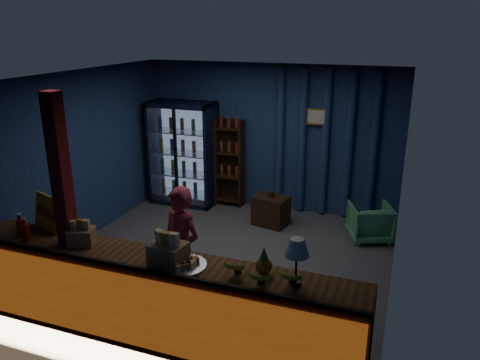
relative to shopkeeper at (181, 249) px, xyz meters
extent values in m
plane|color=#515154|center=(0.02, 1.27, -0.75)|extent=(4.60, 4.60, 0.00)
plane|color=navy|center=(0.02, 3.47, 0.55)|extent=(4.60, 0.00, 4.60)
plane|color=navy|center=(0.02, -0.93, 0.55)|extent=(4.60, 0.00, 4.60)
plane|color=navy|center=(-2.28, 1.27, 0.55)|extent=(0.00, 4.40, 4.40)
plane|color=navy|center=(2.32, 1.27, 0.55)|extent=(0.00, 4.40, 4.40)
plane|color=#472D19|center=(0.02, 1.27, 1.85)|extent=(4.60, 4.60, 0.00)
cube|color=brown|center=(0.02, -0.63, -0.27)|extent=(4.40, 0.55, 0.95)
cube|color=red|center=(0.02, -0.92, -0.27)|extent=(4.35, 0.02, 0.81)
cube|color=#31200F|center=(0.02, -0.90, 0.22)|extent=(4.40, 0.04, 0.04)
cube|color=maroon|center=(-1.03, -0.63, 0.55)|extent=(0.16, 0.16, 2.60)
cube|color=black|center=(-1.53, 3.39, 0.20)|extent=(1.20, 0.06, 1.90)
cube|color=black|center=(-2.10, 3.12, 0.20)|extent=(0.06, 0.60, 1.90)
cube|color=black|center=(-0.96, 3.12, 0.20)|extent=(0.06, 0.60, 1.90)
cube|color=black|center=(-1.53, 3.12, 1.11)|extent=(1.20, 0.60, 0.08)
cube|color=black|center=(-1.53, 3.12, -0.71)|extent=(1.20, 0.60, 0.08)
cube|color=#99B2D8|center=(-1.53, 3.34, 0.20)|extent=(1.08, 0.02, 1.74)
cube|color=white|center=(-1.53, 2.84, 0.20)|extent=(1.12, 0.02, 1.78)
cube|color=black|center=(-1.53, 2.82, 0.20)|extent=(0.05, 0.05, 1.80)
cube|color=silver|center=(-1.53, 3.12, -0.58)|extent=(1.08, 0.48, 0.02)
cylinder|color=#B8391A|center=(-1.98, 3.12, -0.45)|extent=(0.07, 0.07, 0.22)
cylinder|color=#19671C|center=(-1.76, 3.12, -0.45)|extent=(0.07, 0.07, 0.22)
cylinder|color=#959017|center=(-1.53, 3.12, -0.45)|extent=(0.07, 0.07, 0.22)
cylinder|color=navy|center=(-1.31, 3.12, -0.45)|extent=(0.07, 0.07, 0.22)
cylinder|color=maroon|center=(-1.08, 3.12, -0.45)|extent=(0.07, 0.07, 0.22)
cube|color=silver|center=(-1.53, 3.12, -0.18)|extent=(1.08, 0.48, 0.02)
cylinder|color=#19671C|center=(-1.98, 3.12, -0.05)|extent=(0.07, 0.07, 0.22)
cylinder|color=#959017|center=(-1.76, 3.12, -0.05)|extent=(0.07, 0.07, 0.22)
cylinder|color=navy|center=(-1.53, 3.12, -0.05)|extent=(0.07, 0.07, 0.22)
cylinder|color=maroon|center=(-1.31, 3.12, -0.05)|extent=(0.07, 0.07, 0.22)
cylinder|color=#B8391A|center=(-1.08, 3.12, -0.05)|extent=(0.07, 0.07, 0.22)
cube|color=silver|center=(-1.53, 3.12, 0.22)|extent=(1.08, 0.48, 0.02)
cylinder|color=#959017|center=(-1.98, 3.12, 0.35)|extent=(0.07, 0.07, 0.22)
cylinder|color=navy|center=(-1.76, 3.12, 0.35)|extent=(0.07, 0.07, 0.22)
cylinder|color=maroon|center=(-1.53, 3.12, 0.35)|extent=(0.07, 0.07, 0.22)
cylinder|color=#B8391A|center=(-1.31, 3.12, 0.35)|extent=(0.07, 0.07, 0.22)
cylinder|color=#19671C|center=(-1.08, 3.12, 0.35)|extent=(0.07, 0.07, 0.22)
cube|color=silver|center=(-1.53, 3.12, 0.62)|extent=(1.08, 0.48, 0.02)
cylinder|color=navy|center=(-1.98, 3.12, 0.75)|extent=(0.07, 0.07, 0.22)
cylinder|color=maroon|center=(-1.76, 3.12, 0.75)|extent=(0.07, 0.07, 0.22)
cylinder|color=#B8391A|center=(-1.53, 3.12, 0.75)|extent=(0.07, 0.07, 0.22)
cylinder|color=#19671C|center=(-1.31, 3.12, 0.75)|extent=(0.07, 0.07, 0.22)
cylinder|color=#959017|center=(-1.08, 3.12, 0.75)|extent=(0.07, 0.07, 0.22)
cube|color=#31200F|center=(-0.68, 3.42, 0.05)|extent=(0.50, 0.02, 1.60)
cube|color=#31200F|center=(-0.92, 3.29, 0.05)|extent=(0.03, 0.28, 1.60)
cube|color=#31200F|center=(-0.45, 3.29, 0.05)|extent=(0.03, 0.28, 1.60)
cube|color=#31200F|center=(-0.68, 3.29, -0.65)|extent=(0.46, 0.26, 0.02)
cube|color=#31200F|center=(-0.68, 3.29, -0.20)|extent=(0.46, 0.26, 0.02)
cube|color=#31200F|center=(-0.68, 3.29, 0.25)|extent=(0.46, 0.26, 0.02)
cube|color=#31200F|center=(-0.68, 3.29, 0.70)|extent=(0.46, 0.26, 0.02)
cylinder|color=navy|center=(0.22, 3.41, 0.55)|extent=(0.14, 0.14, 2.50)
cylinder|color=navy|center=(0.62, 3.41, 0.55)|extent=(0.14, 0.14, 2.50)
cylinder|color=navy|center=(1.02, 3.41, 0.55)|extent=(0.14, 0.14, 2.50)
cylinder|color=navy|center=(1.42, 3.41, 0.55)|extent=(0.14, 0.14, 2.50)
cylinder|color=navy|center=(1.82, 3.41, 0.55)|extent=(0.14, 0.14, 2.50)
cube|color=gold|center=(0.87, 3.37, 1.00)|extent=(0.36, 0.03, 0.28)
cube|color=silver|center=(0.87, 3.35, 1.00)|extent=(0.30, 0.01, 0.22)
imported|color=maroon|center=(0.00, 0.00, 0.00)|extent=(0.63, 0.51, 1.50)
imported|color=#58B072|center=(1.92, 2.66, -0.46)|extent=(0.80, 0.81, 0.57)
cube|color=#31200F|center=(0.30, 2.66, -0.50)|extent=(0.62, 0.51, 0.50)
cylinder|color=#31200F|center=(0.30, 2.66, -0.20)|extent=(0.10, 0.10, 0.10)
cube|color=#E1AE0B|center=(-1.50, -0.41, 0.40)|extent=(0.51, 0.27, 0.40)
cube|color=red|center=(-1.50, -0.43, 0.40)|extent=(0.41, 0.17, 0.10)
cylinder|color=red|center=(-1.64, -0.68, 0.30)|extent=(0.09, 0.09, 0.20)
cylinder|color=red|center=(-1.64, -0.68, 0.44)|extent=(0.04, 0.04, 0.08)
cylinder|color=white|center=(-1.64, -0.68, 0.47)|extent=(0.04, 0.04, 0.02)
cylinder|color=red|center=(-1.50, -0.76, 0.30)|extent=(0.09, 0.09, 0.20)
cylinder|color=red|center=(-1.50, -0.76, 0.44)|extent=(0.04, 0.04, 0.08)
cylinder|color=white|center=(-1.50, -0.76, 0.47)|extent=(0.04, 0.04, 0.02)
cube|color=#996F4A|center=(0.22, -0.68, 0.31)|extent=(0.37, 0.31, 0.22)
cube|color=gold|center=(0.14, -0.67, 0.49)|extent=(0.10, 0.07, 0.14)
cube|color=#BB7123|center=(0.22, -0.68, 0.49)|extent=(0.10, 0.07, 0.14)
cube|color=gold|center=(0.31, -0.69, 0.49)|extent=(0.10, 0.07, 0.14)
cube|color=#996F4A|center=(-0.88, -0.61, 0.29)|extent=(0.33, 0.30, 0.17)
cube|color=gold|center=(-0.94, -0.63, 0.43)|extent=(0.08, 0.07, 0.11)
cube|color=#BB7123|center=(-0.88, -0.61, 0.43)|extent=(0.08, 0.07, 0.11)
cube|color=gold|center=(-0.82, -0.58, 0.43)|extent=(0.08, 0.07, 0.11)
cylinder|color=silver|center=(0.39, -0.68, 0.21)|extent=(0.46, 0.46, 0.03)
cube|color=gold|center=(0.48, -0.68, 0.25)|extent=(0.10, 0.07, 0.05)
cube|color=#BB7123|center=(0.45, -0.61, 0.25)|extent=(0.12, 0.12, 0.05)
cube|color=gold|center=(0.39, -0.59, 0.25)|extent=(0.07, 0.10, 0.05)
cube|color=#BB7123|center=(0.32, -0.61, 0.25)|extent=(0.12, 0.12, 0.05)
cube|color=gold|center=(0.29, -0.68, 0.25)|extent=(0.10, 0.07, 0.05)
cube|color=#BB7123|center=(0.32, -0.74, 0.25)|extent=(0.12, 0.12, 0.05)
cube|color=gold|center=(0.39, -0.77, 0.25)|extent=(0.07, 0.10, 0.05)
cube|color=#BB7123|center=(0.45, -0.74, 0.25)|extent=(0.12, 0.12, 0.05)
cylinder|color=black|center=(1.50, -0.62, 0.22)|extent=(0.11, 0.11, 0.04)
cylinder|color=black|center=(1.50, -0.62, 0.38)|extent=(0.02, 0.02, 0.32)
cone|color=white|center=(1.50, -0.62, 0.58)|extent=(0.23, 0.23, 0.16)
sphere|color=#9C621C|center=(1.17, -0.55, 0.29)|extent=(0.16, 0.16, 0.16)
cone|color=#2D5E20|center=(1.17, -0.55, 0.43)|extent=(0.09, 0.09, 0.13)
camera|label=1|loc=(2.32, -4.33, 2.47)|focal=35.00mm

